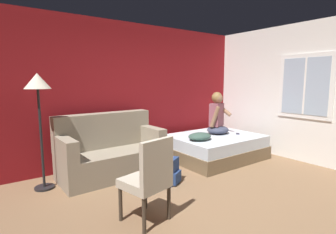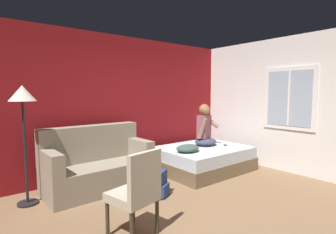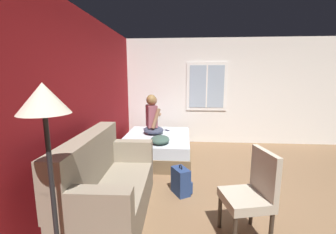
{
  "view_description": "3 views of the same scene",
  "coord_description": "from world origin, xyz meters",
  "px_view_note": "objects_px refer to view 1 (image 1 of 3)",
  "views": [
    {
      "loc": [
        -2.16,
        -2.15,
        1.6
      ],
      "look_at": [
        0.54,
        1.58,
        0.95
      ],
      "focal_mm": 28.0,
      "sensor_mm": 36.0,
      "label": 1
    },
    {
      "loc": [
        -2.16,
        -2.15,
        1.6
      ],
      "look_at": [
        0.65,
        1.37,
        1.18
      ],
      "focal_mm": 28.0,
      "sensor_mm": 36.0,
      "label": 2
    },
    {
      "loc": [
        -2.96,
        0.97,
        1.74
      ],
      "look_at": [
        0.63,
        1.23,
        1.09
      ],
      "focal_mm": 24.0,
      "sensor_mm": 36.0,
      "label": 3
    }
  ],
  "objects_px": {
    "couch": "(110,152)",
    "cell_phone": "(238,134)",
    "backpack": "(171,171)",
    "throw_pillow": "(200,136)",
    "side_chair": "(149,177)",
    "bed": "(215,147)",
    "floor_lamp": "(38,92)",
    "person_seated": "(217,117)"
  },
  "relations": [
    {
      "from": "couch",
      "to": "cell_phone",
      "type": "height_order",
      "value": "couch"
    },
    {
      "from": "floor_lamp",
      "to": "bed",
      "type": "bearing_deg",
      "value": -7.09
    },
    {
      "from": "backpack",
      "to": "couch",
      "type": "bearing_deg",
      "value": 123.37
    },
    {
      "from": "floor_lamp",
      "to": "backpack",
      "type": "bearing_deg",
      "value": -29.96
    },
    {
      "from": "side_chair",
      "to": "couch",
      "type": "bearing_deg",
      "value": 80.92
    },
    {
      "from": "bed",
      "to": "person_seated",
      "type": "relative_size",
      "value": 2.06
    },
    {
      "from": "side_chair",
      "to": "cell_phone",
      "type": "xyz_separation_m",
      "value": [
        2.91,
        1.14,
        -0.05
      ]
    },
    {
      "from": "bed",
      "to": "backpack",
      "type": "xyz_separation_m",
      "value": [
        -1.53,
        -0.55,
        -0.04
      ]
    },
    {
      "from": "side_chair",
      "to": "throw_pillow",
      "type": "height_order",
      "value": "side_chair"
    },
    {
      "from": "couch",
      "to": "cell_phone",
      "type": "bearing_deg",
      "value": -11.52
    },
    {
      "from": "throw_pillow",
      "to": "cell_phone",
      "type": "xyz_separation_m",
      "value": [
        1.04,
        -0.05,
        -0.07
      ]
    },
    {
      "from": "couch",
      "to": "side_chair",
      "type": "relative_size",
      "value": 1.76
    },
    {
      "from": "side_chair",
      "to": "bed",
      "type": "bearing_deg",
      "value": 28.67
    },
    {
      "from": "couch",
      "to": "throw_pillow",
      "type": "distance_m",
      "value": 1.68
    },
    {
      "from": "side_chair",
      "to": "backpack",
      "type": "bearing_deg",
      "value": 41.2
    },
    {
      "from": "bed",
      "to": "throw_pillow",
      "type": "xyz_separation_m",
      "value": [
        -0.54,
        -0.13,
        0.31
      ]
    },
    {
      "from": "bed",
      "to": "side_chair",
      "type": "relative_size",
      "value": 1.84
    },
    {
      "from": "bed",
      "to": "person_seated",
      "type": "xyz_separation_m",
      "value": [
        0.18,
        0.12,
        0.6
      ]
    },
    {
      "from": "side_chair",
      "to": "backpack",
      "type": "xyz_separation_m",
      "value": [
        0.87,
        0.76,
        -0.34
      ]
    },
    {
      "from": "couch",
      "to": "throw_pillow",
      "type": "xyz_separation_m",
      "value": [
        1.6,
        -0.49,
        0.16
      ]
    },
    {
      "from": "bed",
      "to": "throw_pillow",
      "type": "relative_size",
      "value": 3.77
    },
    {
      "from": "person_seated",
      "to": "backpack",
      "type": "distance_m",
      "value": 1.95
    },
    {
      "from": "couch",
      "to": "cell_phone",
      "type": "distance_m",
      "value": 2.69
    },
    {
      "from": "cell_phone",
      "to": "floor_lamp",
      "type": "xyz_separation_m",
      "value": [
        -3.68,
        0.57,
        0.94
      ]
    },
    {
      "from": "bed",
      "to": "cell_phone",
      "type": "relative_size",
      "value": 12.55
    },
    {
      "from": "side_chair",
      "to": "cell_phone",
      "type": "height_order",
      "value": "side_chair"
    },
    {
      "from": "backpack",
      "to": "side_chair",
      "type": "bearing_deg",
      "value": -138.8
    },
    {
      "from": "couch",
      "to": "bed",
      "type": "bearing_deg",
      "value": -9.6
    },
    {
      "from": "person_seated",
      "to": "floor_lamp",
      "type": "xyz_separation_m",
      "value": [
        -3.36,
        0.28,
        0.59
      ]
    },
    {
      "from": "couch",
      "to": "backpack",
      "type": "xyz_separation_m",
      "value": [
        0.6,
        -0.91,
        -0.2
      ]
    },
    {
      "from": "bed",
      "to": "couch",
      "type": "distance_m",
      "value": 2.17
    },
    {
      "from": "bed",
      "to": "backpack",
      "type": "distance_m",
      "value": 1.63
    },
    {
      "from": "couch",
      "to": "side_chair",
      "type": "xyz_separation_m",
      "value": [
        -0.27,
        -1.68,
        0.14
      ]
    },
    {
      "from": "cell_phone",
      "to": "floor_lamp",
      "type": "distance_m",
      "value": 3.84
    },
    {
      "from": "side_chair",
      "to": "cell_phone",
      "type": "relative_size",
      "value": 6.81
    },
    {
      "from": "side_chair",
      "to": "backpack",
      "type": "height_order",
      "value": "side_chair"
    },
    {
      "from": "couch",
      "to": "cell_phone",
      "type": "relative_size",
      "value": 11.97
    },
    {
      "from": "backpack",
      "to": "throw_pillow",
      "type": "bearing_deg",
      "value": 23.11
    },
    {
      "from": "backpack",
      "to": "throw_pillow",
      "type": "height_order",
      "value": "throw_pillow"
    },
    {
      "from": "backpack",
      "to": "person_seated",
      "type": "bearing_deg",
      "value": 21.3
    },
    {
      "from": "throw_pillow",
      "to": "cell_phone",
      "type": "bearing_deg",
      "value": -2.59
    },
    {
      "from": "person_seated",
      "to": "throw_pillow",
      "type": "distance_m",
      "value": 0.81
    }
  ]
}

